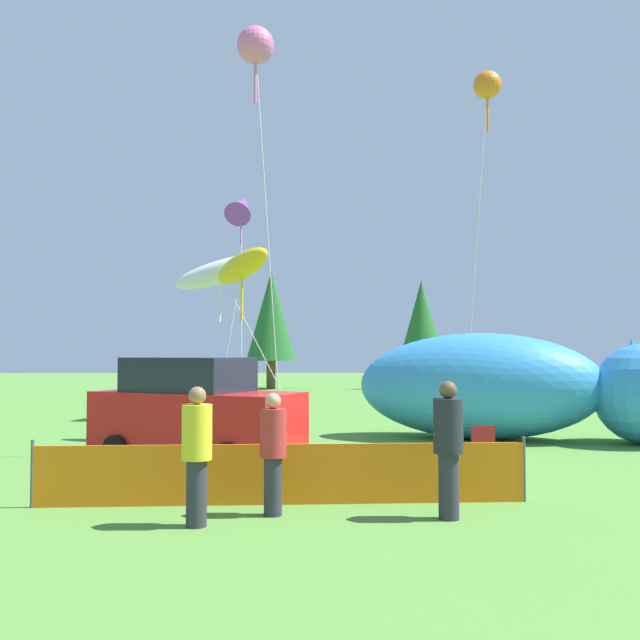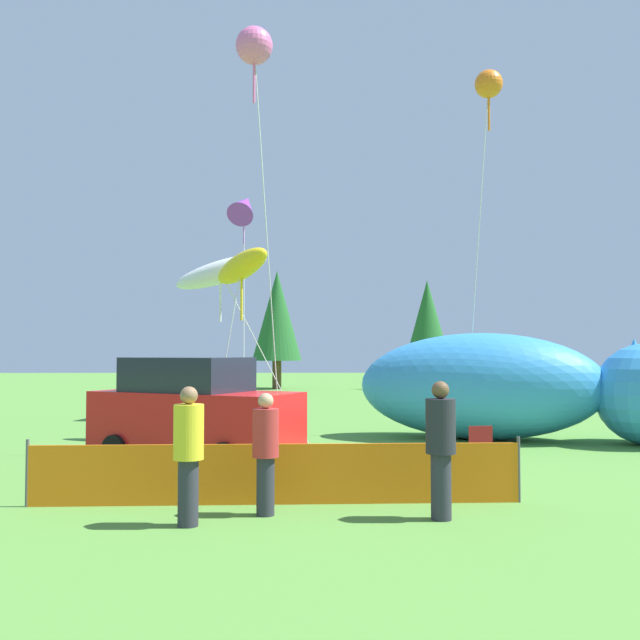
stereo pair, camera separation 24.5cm
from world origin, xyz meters
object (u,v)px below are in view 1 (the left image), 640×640
Objects in this scene: folding_chair at (480,444)px; kite_purple_delta at (241,206)px; kite_pink_octopus at (255,47)px; spectator_in_red_shirt at (448,444)px; parked_car at (195,410)px; kite_white_ghost at (220,272)px; inflatable_cat at (514,390)px; spectator_in_white_shirt at (197,450)px; kite_yellow_hero at (242,267)px; spectator_in_green_shirt at (273,448)px; kite_orange_flower at (487,87)px.

folding_chair is 0.11× the size of kite_purple_delta.
kite_pink_octopus reaches higher than folding_chair.
kite_purple_delta is at bearing 105.79° from spectator_in_red_shirt.
parked_car is 0.94× the size of kite_white_ghost.
parked_car is at bearing -92.40° from kite_white_ghost.
inflatable_cat reaches higher than spectator_in_white_shirt.
spectator_in_red_shirt reaches higher than spectator_in_white_shirt.
kite_white_ghost is (-7.60, 0.15, 3.06)m from inflatable_cat.
spectator_in_white_shirt is 0.37× the size of kite_yellow_hero.
inflatable_cat is 8.19m from kite_white_ghost.
kite_pink_octopus is (1.07, -2.78, 4.75)m from kite_white_ghost.
folding_chair is 0.09× the size of kite_pink_octopus.
kite_white_ghost reaches higher than parked_car.
kite_pink_octopus is at bearing -68.97° from kite_white_ghost.
kite_yellow_hero is 4.99m from kite_pink_octopus.
kite_yellow_hero is (-1.02, 6.99, 3.39)m from spectator_in_green_shirt.
folding_chair is at bearing 69.82° from spectator_in_red_shirt.
kite_purple_delta reaches higher than kite_white_ghost.
spectator_in_green_shirt is at bearing -43.12° from parked_car.
kite_purple_delta reaches higher than folding_chair.
parked_car is 10.84m from kite_purple_delta.
kite_orange_flower reaches higher than parked_car.
spectator_in_green_shirt is at bearing 123.79° from folding_chair.
spectator_in_red_shirt is 0.24× the size of kite_purple_delta.
kite_white_ghost is 1.01× the size of kite_yellow_hero.
kite_pink_octopus is (-3.04, 5.87, 8.06)m from spectator_in_red_shirt.
kite_orange_flower is at bearing 5.80° from kite_white_ghost.
kite_white_ghost is at bearing 114.58° from parked_car.
spectator_in_white_shirt is at bearing -89.72° from kite_yellow_hero.
spectator_in_red_shirt is at bearing -24.53° from parked_car.
kite_orange_flower reaches higher than spectator_in_white_shirt.
kite_purple_delta is at bearing 92.48° from spectator_in_white_shirt.
spectator_in_red_shirt is (-1.43, -3.90, 0.52)m from folding_chair.
kite_orange_flower is (1.68, 5.49, 9.06)m from folding_chair.
kite_yellow_hero is at bearing 90.28° from spectator_in_white_shirt.
kite_purple_delta is at bearing 115.57° from parked_car.
kite_purple_delta is (0.08, 5.62, 2.87)m from kite_white_ghost.
spectator_in_white_shirt is at bearing -148.66° from spectator_in_green_shirt.
kite_yellow_hero is 0.62× the size of kite_purple_delta.
spectator_in_green_shirt is 1.15m from spectator_in_white_shirt.
kite_white_ghost is (-1.69, 8.36, 3.41)m from spectator_in_green_shirt.
inflatable_cat reaches higher than parked_car.
kite_yellow_hero is at bearing 98.29° from spectator_in_green_shirt.
kite_white_ghost reaches higher than spectator_in_white_shirt.
spectator_in_white_shirt is at bearing -87.52° from kite_purple_delta.
kite_pink_octopus is (-6.53, -2.63, 7.81)m from inflatable_cat.
kite_white_ghost is at bearing -164.03° from inflatable_cat.
kite_white_ghost is 5.61m from kite_pink_octopus.
kite_orange_flower is 2.03× the size of kite_yellow_hero.
kite_orange_flower is at bearing 129.76° from inflatable_cat.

